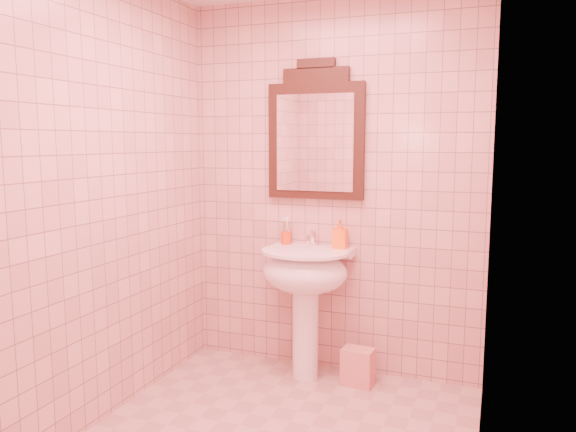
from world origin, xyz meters
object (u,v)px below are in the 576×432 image
at_px(mirror, 316,135).
at_px(towel, 358,367).
at_px(pedestal_sink, 305,281).
at_px(toothbrush_cup, 286,237).
at_px(soap_dispenser, 340,234).

height_order(mirror, towel, mirror).
distance_m(pedestal_sink, mirror, 0.96).
xyz_separation_m(toothbrush_cup, towel, (0.55, -0.15, -0.79)).
bearing_deg(soap_dispenser, toothbrush_cup, 174.95).
height_order(pedestal_sink, mirror, mirror).
bearing_deg(soap_dispenser, towel, -41.49).
height_order(mirror, toothbrush_cup, mirror).
bearing_deg(towel, mirror, 151.90).
distance_m(mirror, towel, 1.54).
bearing_deg(mirror, soap_dispenser, -16.64).
bearing_deg(mirror, pedestal_sink, -90.00).
relative_size(pedestal_sink, mirror, 0.94).
relative_size(mirror, towel, 3.78).
bearing_deg(pedestal_sink, soap_dispenser, 37.10).
xyz_separation_m(mirror, toothbrush_cup, (-0.20, -0.04, -0.69)).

